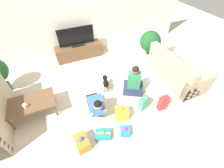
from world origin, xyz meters
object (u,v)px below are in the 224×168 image
person_kneeling (96,105)px  gift_box_d (125,131)px  dog (106,82)px  gift_bag_b (163,103)px  gift_box_c (103,134)px  coffee_table (31,104)px  gift_box_a (122,113)px  tv (76,38)px  person_sitting (134,83)px  potted_plant_corner_right (150,42)px  gift_bag_a (144,103)px  tv_console (79,52)px  sofa_right (176,71)px  mug (25,106)px  gift_box_b (82,142)px

person_kneeling → gift_box_d: person_kneeling is taller
dog → gift_bag_b: bearing=144.1°
gift_box_c → coffee_table: bearing=137.0°
gift_box_c → gift_box_a: bearing=26.0°
tv → person_sitting: (0.93, -2.25, -0.42)m
dog → gift_box_c: dog is taller
gift_box_a → gift_box_c: 0.65m
gift_box_c → gift_bag_b: gift_bag_b is taller
potted_plant_corner_right → person_sitting: potted_plant_corner_right is taller
coffee_table → gift_bag_a: bearing=-20.2°
tv_console → gift_box_c: bearing=-95.4°
sofa_right → mug: size_ratio=14.43×
tv → gift_box_b: (-0.76, -3.18, -0.63)m
coffee_table → potted_plant_corner_right: bearing=13.4°
tv → person_kneeling: (-0.24, -2.53, -0.43)m
gift_box_d → coffee_table: bearing=142.9°
gift_box_b → gift_box_d: bearing=-6.2°
potted_plant_corner_right → coffee_table: bearing=-166.6°
gift_bag_a → mug: 2.71m
gift_box_b → person_kneeling: bearing=51.1°
potted_plant_corner_right → mug: size_ratio=8.45×
coffee_table → person_sitting: person_sitting is taller
sofa_right → person_sitting: (-1.42, 0.00, 0.03)m
gift_box_b → gift_box_c: gift_box_b is taller
tv_console → gift_box_d: 3.29m
gift_box_b → gift_box_d: gift_box_b is taller
dog → gift_bag_a: 1.19m
gift_box_d → dog: bearing=85.0°
gift_box_c → gift_box_d: size_ratio=1.40×
gift_box_d → gift_bag_a: size_ratio=0.66×
person_kneeling → gift_box_c: (-0.06, -0.63, -0.26)m
sofa_right → tv: bearing=46.1°
sofa_right → mug: sofa_right is taller
gift_bag_a → dog: bearing=119.5°
tv_console → coffee_table: bearing=-129.5°
person_sitting → gift_box_a: (-0.65, -0.62, -0.18)m
coffee_table → gift_bag_b: gift_bag_b is taller
coffee_table → tv_console: (1.61, 1.94, -0.14)m
person_sitting → tv_console: bearing=-37.9°
tv_console → gift_box_a: tv_console is taller
person_sitting → gift_bag_a: bearing=115.7°
gift_box_b → gift_box_c: 0.47m
person_sitting → dog: size_ratio=1.90×
sofa_right → person_kneeling: sofa_right is taller
person_sitting → gift_bag_b: 0.89m
gift_box_d → tv_console: bearing=92.9°
sofa_right → gift_box_d: (-2.17, -1.03, -0.23)m
gift_box_c → gift_box_d: (0.47, -0.12, 0.01)m
coffee_table → gift_box_c: coffee_table is taller
gift_box_b → tv: bearing=76.5°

